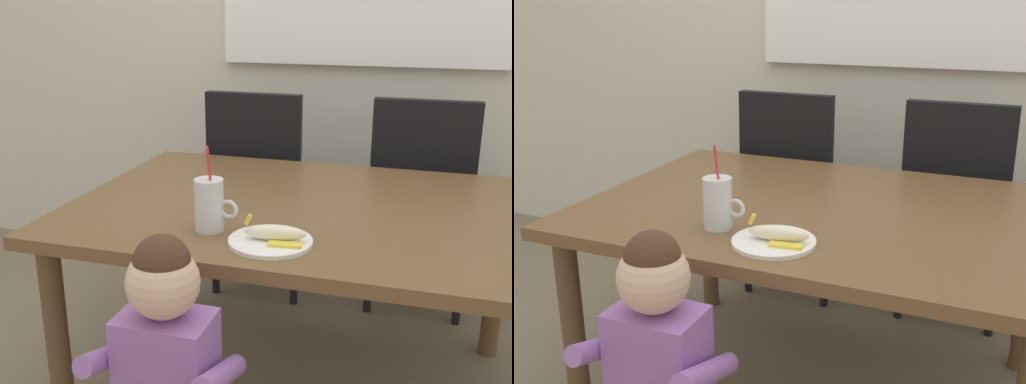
% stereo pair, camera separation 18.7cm
% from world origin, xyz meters
% --- Properties ---
extents(dining_table, '(1.48, 1.05, 0.70)m').
position_xyz_m(dining_table, '(0.00, 0.00, 0.62)').
color(dining_table, brown).
rests_on(dining_table, ground).
extents(dining_chair_left, '(0.44, 0.44, 0.96)m').
position_xyz_m(dining_chair_left, '(-0.36, 0.73, 0.54)').
color(dining_chair_left, black).
rests_on(dining_chair_left, ground).
extents(dining_chair_right, '(0.44, 0.44, 0.96)m').
position_xyz_m(dining_chair_right, '(0.35, 0.76, 0.54)').
color(dining_chair_right, black).
rests_on(dining_chair_right, ground).
extents(toddler_standing, '(0.33, 0.24, 0.84)m').
position_xyz_m(toddler_standing, '(-0.17, -0.70, 0.53)').
color(toddler_standing, '#3F4760').
rests_on(toddler_standing, ground).
extents(milk_cup, '(0.13, 0.08, 0.25)m').
position_xyz_m(milk_cup, '(-0.21, -0.30, 0.77)').
color(milk_cup, silver).
rests_on(milk_cup, dining_table).
extents(snack_plate, '(0.23, 0.23, 0.01)m').
position_xyz_m(snack_plate, '(-0.01, -0.35, 0.71)').
color(snack_plate, white).
rests_on(snack_plate, dining_table).
extents(peeled_banana, '(0.17, 0.11, 0.07)m').
position_xyz_m(peeled_banana, '(0.00, -0.36, 0.73)').
color(peeled_banana, '#F4EAC6').
rests_on(peeled_banana, snack_plate).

